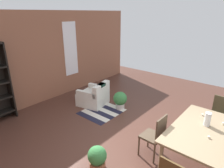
{
  "coord_description": "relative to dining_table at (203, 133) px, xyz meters",
  "views": [
    {
      "loc": [
        -3.02,
        -1.47,
        2.8
      ],
      "look_at": [
        0.57,
        1.55,
        1.06
      ],
      "focal_mm": 31.07,
      "sensor_mm": 36.0,
      "label": 1
    }
  ],
  "objects": [
    {
      "name": "window_pane_1",
      "position": [
        0.86,
        4.87,
        0.9
      ],
      "size": [
        0.55,
        0.02,
        1.86
      ],
      "primitive_type": "cube",
      "color": "white"
    },
    {
      "name": "potted_plant_by_shelf",
      "position": [
        0.82,
        2.59,
        -0.38
      ],
      "size": [
        0.42,
        0.42,
        0.55
      ],
      "color": "silver",
      "rests_on": "ground"
    },
    {
      "name": "dining_chair_far_left",
      "position": [
        -0.41,
        0.76,
        -0.17
      ],
      "size": [
        0.41,
        0.41,
        0.95
      ],
      "color": "#4E3F2F",
      "rests_on": "ground"
    },
    {
      "name": "tealight_candle_1",
      "position": [
        0.4,
        -0.24,
        0.1
      ],
      "size": [
        0.04,
        0.04,
        0.05
      ],
      "primitive_type": "cylinder",
      "color": "silver",
      "rests_on": "dining_table"
    },
    {
      "name": "potted_plant_corner",
      "position": [
        -1.39,
        1.41,
        -0.43
      ],
      "size": [
        0.36,
        0.36,
        0.48
      ],
      "color": "#9E6042",
      "rests_on": "ground"
    },
    {
      "name": "ground_plane",
      "position": [
        -0.43,
        0.79,
        -0.68
      ],
      "size": [
        10.62,
        10.62,
        0.0
      ],
      "primitive_type": "plane",
      "color": "#503026"
    },
    {
      "name": "dining_table",
      "position": [
        0.0,
        0.0,
        0.0
      ],
      "size": [
        1.8,
        1.06,
        0.76
      ],
      "color": "#957F60",
      "rests_on": "ground"
    },
    {
      "name": "vase_on_table",
      "position": [
        0.17,
        0.0,
        0.21
      ],
      "size": [
        0.12,
        0.12,
        0.27
      ],
      "primitive_type": "cylinder",
      "color": "silver",
      "rests_on": "dining_table"
    },
    {
      "name": "back_wall_brick",
      "position": [
        -0.43,
        4.94,
        0.75
      ],
      "size": [
        8.41,
        0.12,
        2.87
      ],
      "primitive_type": "cube",
      "color": "#975F46",
      "rests_on": "ground"
    },
    {
      "name": "dining_chair_head_right",
      "position": [
        1.27,
        -0.01,
        -0.17
      ],
      "size": [
        0.43,
        0.43,
        0.95
      ],
      "color": "#443E29",
      "rests_on": "ground"
    },
    {
      "name": "striped_rug",
      "position": [
        0.31,
        2.88,
        -0.68
      ],
      "size": [
        1.17,
        1.02,
        0.01
      ],
      "color": "#1E1E33",
      "rests_on": "ground"
    },
    {
      "name": "tealight_candle_2",
      "position": [
        -0.23,
        -0.15,
        0.1
      ],
      "size": [
        0.04,
        0.04,
        0.04
      ],
      "primitive_type": "cylinder",
      "color": "silver",
      "rests_on": "dining_table"
    },
    {
      "name": "armchair_white",
      "position": [
        0.53,
        3.41,
        -0.4
      ],
      "size": [
        0.96,
        0.96,
        0.75
      ],
      "color": "white",
      "rests_on": "ground"
    },
    {
      "name": "tealight_candle_0",
      "position": [
        0.51,
        0.17,
        0.1
      ],
      "size": [
        0.04,
        0.04,
        0.04
      ],
      "primitive_type": "cylinder",
      "color": "silver",
      "rests_on": "dining_table"
    }
  ]
}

